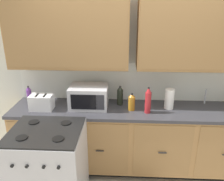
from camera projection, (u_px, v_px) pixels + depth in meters
wall_unit at (133, 48)px, 2.85m from camera, size 4.25×0.40×2.48m
counter_run at (130, 138)px, 3.09m from camera, size 3.08×0.64×0.92m
stove_range at (49, 167)px, 2.54m from camera, size 0.76×0.68×0.95m
microwave at (89, 97)px, 2.93m from camera, size 0.48×0.37×0.28m
toaster at (42, 102)px, 2.87m from camera, size 0.28×0.18×0.19m
sink_faucet at (205, 96)px, 3.04m from camera, size 0.02×0.02×0.20m
paper_towel_roll at (169, 99)px, 2.89m from camera, size 0.12×0.12×0.26m
bottle_violet at (29, 95)px, 3.02m from camera, size 0.06×0.06×0.25m
bottle_red at (148, 100)px, 2.76m from camera, size 0.07×0.07×0.33m
bottle_amber at (132, 102)px, 2.85m from camera, size 0.08×0.08×0.22m
bottle_dark at (120, 96)px, 3.00m from camera, size 0.08×0.08×0.26m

